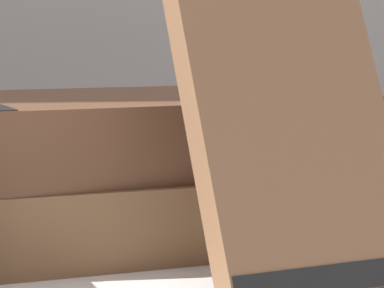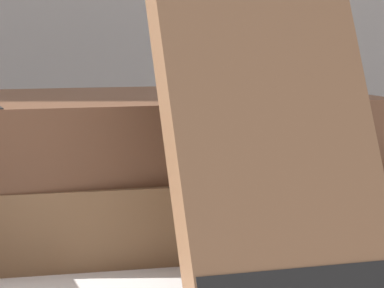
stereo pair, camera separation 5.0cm
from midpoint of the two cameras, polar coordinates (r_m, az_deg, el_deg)
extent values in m
plane|color=silver|center=(0.48, -1.13, -7.06)|extent=(3.00, 3.00, 0.00)
cube|color=brown|center=(0.54, 1.77, -3.34)|extent=(0.24, 0.18, 0.04)
cube|color=brown|center=(0.53, 0.93, 0.94)|extent=(0.23, 0.16, 0.04)
cube|color=brown|center=(0.41, 8.40, 1.01)|extent=(0.10, 0.08, 0.15)
cube|color=black|center=(0.40, 10.20, -8.77)|extent=(0.09, 0.02, 0.02)
cylinder|color=silver|center=(0.54, 5.57, 3.49)|extent=(0.05, 0.05, 0.01)
torus|color=silver|center=(0.54, 5.57, 3.49)|extent=(0.05, 0.05, 0.01)
sphere|color=silver|center=(0.56, 4.53, 3.65)|extent=(0.01, 0.01, 0.01)
torus|color=#ADADB2|center=(0.67, -7.96, -2.97)|extent=(0.04, 0.04, 0.00)
camera|label=1|loc=(0.03, -87.18, 0.35)|focal=85.00mm
camera|label=2|loc=(0.03, 92.82, -0.35)|focal=85.00mm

